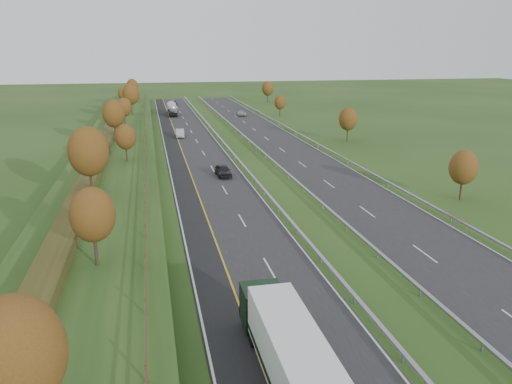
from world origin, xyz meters
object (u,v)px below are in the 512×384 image
car_silver_mid (180,133)px  car_oncoming (241,113)px  car_small_far (174,103)px  car_dark_near (223,171)px  road_tanker (172,108)px  box_lorry (295,366)px

car_silver_mid → car_oncoming: (18.47, 30.98, -0.13)m
car_silver_mid → car_small_far: bearing=90.2°
car_dark_near → car_oncoming: (14.72, 65.12, -0.13)m
road_tanker → car_dark_near: size_ratio=2.40×
car_dark_near → car_small_far: bearing=88.4°
road_tanker → car_small_far: 23.98m
box_lorry → car_silver_mid: 81.62m
road_tanker → car_oncoming: size_ratio=2.32×
road_tanker → car_oncoming: (18.09, -5.75, -1.15)m
box_lorry → car_small_far: 142.24m
road_tanker → car_oncoming: road_tanker is taller
car_small_far → car_oncoming: bearing=-55.3°
car_small_far → road_tanker: bearing=-88.4°
box_lorry → car_oncoming: 114.07m
box_lorry → car_dark_near: size_ratio=3.48×
box_lorry → car_oncoming: bearing=80.8°
car_dark_near → road_tanker: bearing=90.2°
car_small_far → car_oncoming: car_small_far is taller
box_lorry → car_small_far: (2.01, 142.22, -1.60)m
car_silver_mid → car_small_far: size_ratio=1.03×
car_silver_mid → car_oncoming: car_silver_mid is taller
car_dark_near → car_silver_mid: car_silver_mid is taller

